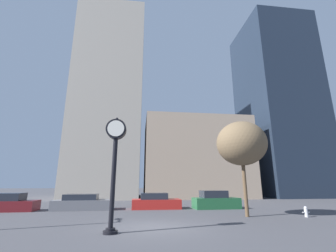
{
  "coord_description": "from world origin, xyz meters",
  "views": [
    {
      "loc": [
        -0.69,
        -11.76,
        2.05
      ],
      "look_at": [
        2.07,
        10.8,
        7.9
      ],
      "focal_mm": 24.0,
      "sensor_mm": 36.0,
      "label": 1
    }
  ],
  "objects_px": {
    "car_red": "(156,202)",
    "car_grey": "(83,203)",
    "car_green": "(215,201)",
    "bare_tree": "(241,144)",
    "car_maroon": "(9,204)",
    "street_clock": "(115,152)",
    "fire_hydrant_far": "(306,212)"
  },
  "relations": [
    {
      "from": "car_maroon",
      "to": "car_green",
      "type": "distance_m",
      "value": 16.4
    },
    {
      "from": "car_red",
      "to": "car_grey",
      "type": "bearing_deg",
      "value": -179.18
    },
    {
      "from": "car_grey",
      "to": "fire_hydrant_far",
      "type": "xyz_separation_m",
      "value": [
        15.03,
        -5.93,
        -0.19
      ]
    },
    {
      "from": "car_grey",
      "to": "car_red",
      "type": "distance_m",
      "value": 5.9
    },
    {
      "from": "bare_tree",
      "to": "car_maroon",
      "type": "bearing_deg",
      "value": 163.35
    },
    {
      "from": "car_grey",
      "to": "car_green",
      "type": "relative_size",
      "value": 1.21
    },
    {
      "from": "car_grey",
      "to": "car_red",
      "type": "xyz_separation_m",
      "value": [
        5.9,
        0.12,
        0.02
      ]
    },
    {
      "from": "car_green",
      "to": "fire_hydrant_far",
      "type": "distance_m",
      "value": 6.89
    },
    {
      "from": "street_clock",
      "to": "car_green",
      "type": "bearing_deg",
      "value": 49.58
    },
    {
      "from": "bare_tree",
      "to": "street_clock",
      "type": "bearing_deg",
      "value": -153.52
    },
    {
      "from": "car_green",
      "to": "fire_hydrant_far",
      "type": "xyz_separation_m",
      "value": [
        4.06,
        -5.55,
        -0.29
      ]
    },
    {
      "from": "car_grey",
      "to": "car_red",
      "type": "relative_size",
      "value": 1.16
    },
    {
      "from": "street_clock",
      "to": "car_maroon",
      "type": "distance_m",
      "value": 12.92
    },
    {
      "from": "bare_tree",
      "to": "fire_hydrant_far",
      "type": "bearing_deg",
      "value": -9.29
    },
    {
      "from": "car_green",
      "to": "bare_tree",
      "type": "distance_m",
      "value": 6.45
    },
    {
      "from": "car_maroon",
      "to": "car_red",
      "type": "xyz_separation_m",
      "value": [
        11.34,
        0.42,
        -0.02
      ]
    },
    {
      "from": "street_clock",
      "to": "car_green",
      "type": "distance_m",
      "value": 12.11
    },
    {
      "from": "car_red",
      "to": "car_green",
      "type": "height_order",
      "value": "car_green"
    },
    {
      "from": "car_grey",
      "to": "fire_hydrant_far",
      "type": "height_order",
      "value": "car_grey"
    },
    {
      "from": "car_maroon",
      "to": "street_clock",
      "type": "bearing_deg",
      "value": -47.97
    },
    {
      "from": "car_red",
      "to": "bare_tree",
      "type": "xyz_separation_m",
      "value": [
        5.48,
        -5.45,
        4.18
      ]
    },
    {
      "from": "street_clock",
      "to": "fire_hydrant_far",
      "type": "xyz_separation_m",
      "value": [
        11.7,
        3.42,
        -3.11
      ]
    },
    {
      "from": "car_red",
      "to": "car_green",
      "type": "bearing_deg",
      "value": -6.01
    },
    {
      "from": "car_grey",
      "to": "bare_tree",
      "type": "distance_m",
      "value": 13.25
    },
    {
      "from": "car_green",
      "to": "fire_hydrant_far",
      "type": "height_order",
      "value": "car_green"
    },
    {
      "from": "car_maroon",
      "to": "fire_hydrant_far",
      "type": "height_order",
      "value": "car_maroon"
    },
    {
      "from": "car_green",
      "to": "bare_tree",
      "type": "xyz_separation_m",
      "value": [
        0.42,
        -4.95,
        4.1
      ]
    },
    {
      "from": "fire_hydrant_far",
      "to": "car_green",
      "type": "bearing_deg",
      "value": 126.19
    },
    {
      "from": "car_grey",
      "to": "bare_tree",
      "type": "bearing_deg",
      "value": -27.45
    },
    {
      "from": "fire_hydrant_far",
      "to": "bare_tree",
      "type": "distance_m",
      "value": 5.74
    },
    {
      "from": "car_maroon",
      "to": "bare_tree",
      "type": "distance_m",
      "value": 18.04
    },
    {
      "from": "street_clock",
      "to": "car_red",
      "type": "height_order",
      "value": "street_clock"
    }
  ]
}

